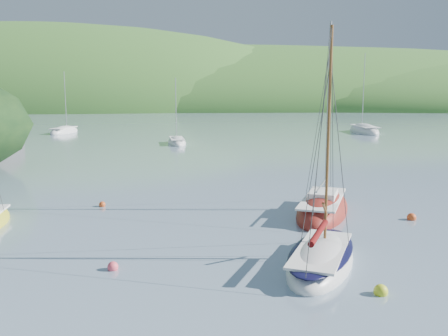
{
  "coord_description": "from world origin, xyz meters",
  "views": [
    {
      "loc": [
        -1.43,
        -19.21,
        7.22
      ],
      "look_at": [
        -0.36,
        8.0,
        2.73
      ],
      "focal_mm": 40.0,
      "sensor_mm": 36.0,
      "label": 1
    }
  ],
  "objects_px": {
    "daysailer_white": "(321,260)",
    "distant_sloop_a": "(177,143)",
    "distant_sloop_b": "(364,131)",
    "sloop_red": "(323,210)",
    "distant_sloop_c": "(64,132)"
  },
  "relations": [
    {
      "from": "distant_sloop_c",
      "to": "distant_sloop_b",
      "type": "bearing_deg",
      "value": 11.42
    },
    {
      "from": "daysailer_white",
      "to": "distant_sloop_b",
      "type": "height_order",
      "value": "distant_sloop_b"
    },
    {
      "from": "daysailer_white",
      "to": "sloop_red",
      "type": "relative_size",
      "value": 0.88
    },
    {
      "from": "daysailer_white",
      "to": "sloop_red",
      "type": "height_order",
      "value": "sloop_red"
    },
    {
      "from": "distant_sloop_c",
      "to": "distant_sloop_a",
      "type": "bearing_deg",
      "value": -26.98
    },
    {
      "from": "sloop_red",
      "to": "distant_sloop_b",
      "type": "distance_m",
      "value": 52.37
    },
    {
      "from": "distant_sloop_a",
      "to": "distant_sloop_c",
      "type": "bearing_deg",
      "value": 132.55
    },
    {
      "from": "daysailer_white",
      "to": "distant_sloop_a",
      "type": "height_order",
      "value": "daysailer_white"
    },
    {
      "from": "distant_sloop_b",
      "to": "sloop_red",
      "type": "bearing_deg",
      "value": -112.0
    },
    {
      "from": "daysailer_white",
      "to": "distant_sloop_a",
      "type": "relative_size",
      "value": 1.15
    },
    {
      "from": "distant_sloop_c",
      "to": "daysailer_white",
      "type": "bearing_deg",
      "value": -52.57
    },
    {
      "from": "daysailer_white",
      "to": "distant_sloop_c",
      "type": "bearing_deg",
      "value": 137.05
    },
    {
      "from": "distant_sloop_b",
      "to": "distant_sloop_c",
      "type": "relative_size",
      "value": 1.3
    },
    {
      "from": "distant_sloop_a",
      "to": "distant_sloop_b",
      "type": "bearing_deg",
      "value": 18.97
    },
    {
      "from": "distant_sloop_a",
      "to": "distant_sloop_c",
      "type": "relative_size",
      "value": 0.87
    }
  ]
}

